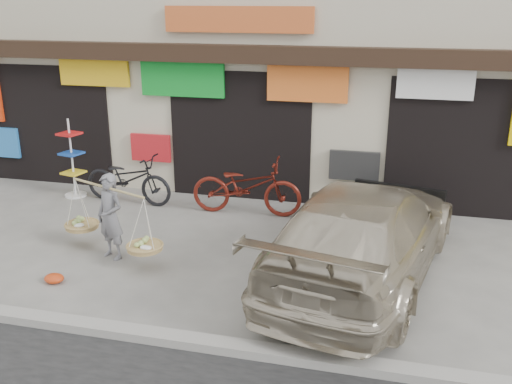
% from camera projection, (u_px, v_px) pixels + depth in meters
% --- Properties ---
extents(ground, '(70.00, 70.00, 0.00)m').
position_uv_depth(ground, '(183.00, 268.00, 9.15)').
color(ground, gray).
rests_on(ground, ground).
extents(kerb, '(70.00, 0.25, 0.12)m').
position_uv_depth(kerb, '(128.00, 332.00, 7.30)').
color(kerb, gray).
rests_on(kerb, ground).
extents(shophouse_block, '(14.00, 6.32, 7.00)m').
position_uv_depth(shophouse_block, '(271.00, 26.00, 13.92)').
color(shophouse_block, beige).
rests_on(shophouse_block, ground).
extents(street_vendor, '(1.99, 1.13, 1.45)m').
position_uv_depth(street_vendor, '(111.00, 220.00, 9.31)').
color(street_vendor, slate).
rests_on(street_vendor, ground).
extents(bike_0, '(2.04, 0.89, 1.04)m').
position_uv_depth(bike_0, '(128.00, 179.00, 11.89)').
color(bike_0, black).
rests_on(bike_0, ground).
extents(bike_2, '(2.23, 0.88, 1.15)m').
position_uv_depth(bike_2, '(247.00, 186.00, 11.24)').
color(bike_2, '#5B170F').
rests_on(bike_2, ground).
extents(suv, '(3.13, 5.49, 1.50)m').
position_uv_depth(suv, '(364.00, 232.00, 8.62)').
color(suv, '#BDB198').
rests_on(suv, ground).
extents(display_rack, '(0.49, 0.49, 1.71)m').
position_uv_depth(display_rack, '(73.00, 166.00, 12.22)').
color(display_rack, silver).
rests_on(display_rack, ground).
extents(red_bag, '(0.31, 0.25, 0.14)m').
position_uv_depth(red_bag, '(54.00, 278.00, 8.66)').
color(red_bag, '#C03812').
rests_on(red_bag, ground).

